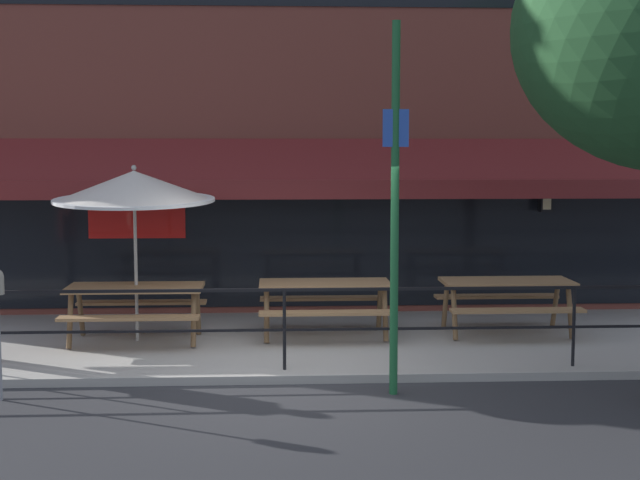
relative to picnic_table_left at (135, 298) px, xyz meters
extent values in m
plane|color=#2D2D30|center=(1.98, -1.90, -0.71)|extent=(120.00, 120.00, 0.00)
cube|color=#ADA89E|center=(1.98, 0.10, -0.66)|extent=(15.00, 4.00, 0.10)
cube|color=brown|center=(1.98, 2.35, 3.16)|extent=(15.00, 0.50, 7.74)
cube|color=black|center=(1.98, 2.08, 0.64)|extent=(12.00, 0.02, 2.30)
cube|color=red|center=(-0.27, 2.07, 0.94)|extent=(1.50, 0.02, 0.70)
cube|color=maroon|center=(1.98, 1.55, 1.79)|extent=(13.80, 0.92, 0.70)
cube|color=maroon|center=(1.98, 1.04, 1.39)|extent=(13.80, 0.08, 0.28)
cube|color=black|center=(6.10, 1.96, 1.32)|extent=(0.04, 0.28, 0.04)
cube|color=black|center=(6.10, 1.82, 1.14)|extent=(0.18, 0.18, 0.28)
cube|color=beige|center=(6.10, 1.82, 1.14)|extent=(0.13, 0.19, 0.20)
cylinder|color=black|center=(1.98, -1.60, -0.13)|extent=(0.04, 0.04, 0.95)
cylinder|color=black|center=(5.43, -1.60, -0.13)|extent=(0.04, 0.04, 0.95)
cube|color=black|center=(1.98, -1.60, 0.34)|extent=(13.80, 0.04, 0.04)
cube|color=black|center=(1.98, -1.60, -0.13)|extent=(13.80, 0.03, 0.03)
cube|color=#997047|center=(0.00, 0.00, 0.13)|extent=(1.80, 0.80, 0.05)
cube|color=#997047|center=(0.00, -0.58, -0.17)|extent=(1.80, 0.26, 0.04)
cube|color=#997047|center=(0.00, 0.58, -0.17)|extent=(1.80, 0.26, 0.04)
cylinder|color=brown|center=(0.80, -0.32, -0.24)|extent=(0.07, 0.30, 0.73)
cylinder|color=brown|center=(0.80, 0.32, -0.24)|extent=(0.07, 0.30, 0.73)
cylinder|color=brown|center=(-0.80, -0.32, -0.24)|extent=(0.07, 0.30, 0.73)
cylinder|color=brown|center=(-0.80, 0.32, -0.24)|extent=(0.07, 0.30, 0.73)
cube|color=#997047|center=(2.55, 0.22, 0.13)|extent=(1.80, 0.80, 0.05)
cube|color=#997047|center=(2.55, -0.36, -0.17)|extent=(1.80, 0.26, 0.04)
cube|color=#997047|center=(2.55, 0.80, -0.17)|extent=(1.80, 0.26, 0.04)
cylinder|color=brown|center=(3.35, -0.10, -0.24)|extent=(0.07, 0.30, 0.73)
cylinder|color=brown|center=(3.35, 0.54, -0.24)|extent=(0.07, 0.30, 0.73)
cylinder|color=brown|center=(1.75, -0.10, -0.24)|extent=(0.07, 0.30, 0.73)
cylinder|color=brown|center=(1.75, 0.54, -0.24)|extent=(0.07, 0.30, 0.73)
cube|color=#997047|center=(5.11, 0.27, 0.13)|extent=(1.80, 0.80, 0.05)
cube|color=#997047|center=(5.11, -0.31, -0.17)|extent=(1.80, 0.26, 0.04)
cube|color=#997047|center=(5.11, 0.85, -0.17)|extent=(1.80, 0.26, 0.04)
cylinder|color=brown|center=(5.91, -0.05, -0.24)|extent=(0.07, 0.30, 0.73)
cylinder|color=brown|center=(5.91, 0.59, -0.24)|extent=(0.07, 0.30, 0.73)
cylinder|color=brown|center=(4.31, -0.05, -0.24)|extent=(0.07, 0.30, 0.73)
cylinder|color=brown|center=(4.31, 0.59, -0.24)|extent=(0.07, 0.30, 0.73)
cylinder|color=#B7B2A8|center=(0.00, 0.10, 0.54)|extent=(0.04, 0.04, 2.30)
cone|color=silver|center=(0.00, 0.10, 1.49)|extent=(2.10, 2.12, 0.50)
cylinder|color=white|center=(0.00, 0.10, 1.30)|extent=(2.14, 2.14, 0.14)
sphere|color=#B7B2A8|center=(0.00, 0.10, 1.73)|extent=(0.07, 0.07, 0.07)
cylinder|color=#1E6033|center=(3.16, -2.35, 1.31)|extent=(0.09, 0.09, 4.04)
cube|color=blue|center=(3.16, -2.37, 2.20)|extent=(0.28, 0.02, 0.40)
camera|label=1|loc=(1.86, -11.88, 1.98)|focal=50.00mm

